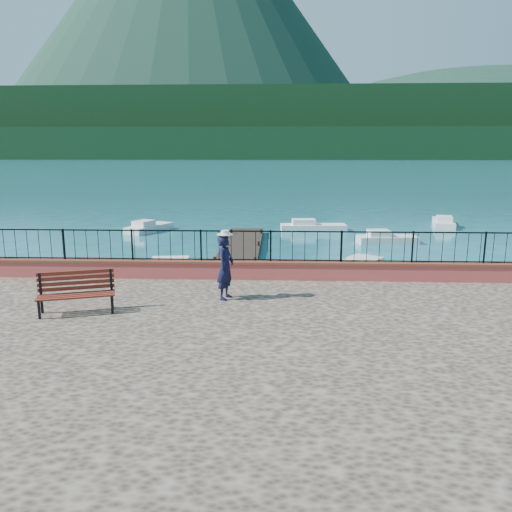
# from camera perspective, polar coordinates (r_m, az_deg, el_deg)

# --- Properties ---
(ground) EXTENTS (2000.00, 2000.00, 0.00)m
(ground) POSITION_cam_1_polar(r_m,az_deg,el_deg) (12.77, 2.74, -12.08)
(ground) COLOR #19596B
(ground) RESTS_ON ground
(promenade) EXTENTS (30.00, 20.00, 1.20)m
(promenade) POSITION_cam_1_polar(r_m,az_deg,el_deg) (7.29, 2.93, -27.15)
(promenade) COLOR #332821
(promenade) RESTS_ON ground
(parapet) EXTENTS (28.00, 0.46, 0.58)m
(parapet) POSITION_cam_1_polar(r_m,az_deg,el_deg) (15.80, 2.75, -1.62)
(parapet) COLOR #B14340
(parapet) RESTS_ON promenade
(railing) EXTENTS (27.00, 0.05, 0.95)m
(railing) POSITION_cam_1_polar(r_m,az_deg,el_deg) (15.64, 2.78, 1.11)
(railing) COLOR black
(railing) RESTS_ON parapet
(dock) EXTENTS (2.00, 16.00, 0.30)m
(dock) POSITION_cam_1_polar(r_m,az_deg,el_deg) (24.27, -2.06, -0.04)
(dock) COLOR #2D231C
(dock) RESTS_ON ground
(far_forest) EXTENTS (900.00, 60.00, 18.00)m
(far_forest) POSITION_cam_1_polar(r_m,az_deg,el_deg) (311.68, 2.60, 12.67)
(far_forest) COLOR black
(far_forest) RESTS_ON ground
(foothills) EXTENTS (900.00, 120.00, 44.00)m
(foothills) POSITION_cam_1_polar(r_m,az_deg,el_deg) (372.04, 2.62, 14.56)
(foothills) COLOR black
(foothills) RESTS_ON ground
(volcano) EXTENTS (560.00, 560.00, 380.00)m
(volcano) POSITION_cam_1_polar(r_m,az_deg,el_deg) (744.98, -7.61, 26.25)
(volcano) COLOR #142D23
(volcano) RESTS_ON ground
(companion_hill) EXTENTS (448.00, 384.00, 180.00)m
(companion_hill) POSITION_cam_1_polar(r_m,az_deg,el_deg) (612.58, 24.00, 10.48)
(companion_hill) COLOR #142D23
(companion_hill) RESTS_ON ground
(park_bench) EXTENTS (1.95, 1.14, 1.03)m
(park_bench) POSITION_cam_1_polar(r_m,az_deg,el_deg) (13.31, -19.79, -4.86)
(park_bench) COLOR black
(park_bench) RESTS_ON promenade
(person) EXTENTS (0.59, 0.74, 1.78)m
(person) POSITION_cam_1_polar(r_m,az_deg,el_deg) (13.59, -3.51, -1.27)
(person) COLOR black
(person) RESTS_ON promenade
(hat) EXTENTS (0.44, 0.44, 0.12)m
(hat) POSITION_cam_1_polar(r_m,az_deg,el_deg) (13.40, -3.56, 2.70)
(hat) COLOR silver
(hat) RESTS_ON person
(boat_0) EXTENTS (4.49, 1.81, 0.80)m
(boat_0) POSITION_cam_1_polar(r_m,az_deg,el_deg) (21.24, -8.01, -1.21)
(boat_0) COLOR white
(boat_0) RESTS_ON ground
(boat_1) EXTENTS (3.70, 3.21, 0.80)m
(boat_1) POSITION_cam_1_polar(r_m,az_deg,el_deg) (21.48, 13.67, -1.28)
(boat_1) COLOR silver
(boat_1) RESTS_ON ground
(boat_2) EXTENTS (3.43, 1.60, 0.80)m
(boat_2) POSITION_cam_1_polar(r_m,az_deg,el_deg) (29.39, 14.77, 2.18)
(boat_2) COLOR silver
(boat_2) RESTS_ON ground
(boat_3) EXTENTS (2.68, 3.72, 0.80)m
(boat_3) POSITION_cam_1_polar(r_m,az_deg,el_deg) (33.43, -12.12, 3.45)
(boat_3) COLOR silver
(boat_3) RESTS_ON ground
(boat_4) EXTENTS (4.34, 1.58, 0.80)m
(boat_4) POSITION_cam_1_polar(r_m,az_deg,el_deg) (33.12, 6.58, 3.57)
(boat_4) COLOR white
(boat_4) RESTS_ON ground
(boat_5) EXTENTS (2.23, 4.24, 0.80)m
(boat_5) POSITION_cam_1_polar(r_m,az_deg,el_deg) (37.34, 20.65, 3.82)
(boat_5) COLOR silver
(boat_5) RESTS_ON ground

